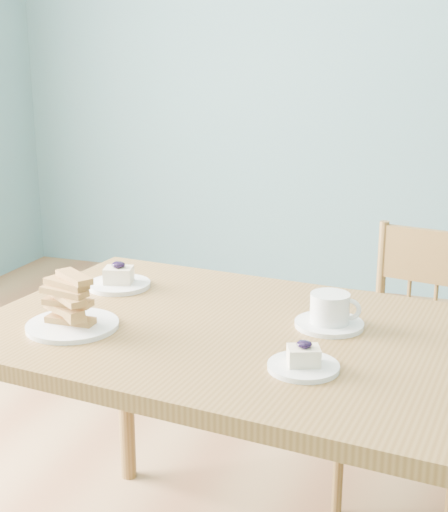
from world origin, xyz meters
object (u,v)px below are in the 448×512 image
Objects in this scene: dining_chair at (419,371)px; biscotti_plate at (72,310)px; cheesecake_plate_far at (119,281)px; cheesecake_plate_near at (304,362)px; coffee_cup at (330,313)px; dining_table at (272,364)px.

dining_chair is 1.03m from biscotti_plate.
biscotti_plate is (0.04, -0.29, 0.02)m from cheesecake_plate_far.
biscotti_plate is at bearing -125.49° from dining_chair.
cheesecake_plate_near is 0.54m from biscotti_plate.
coffee_cup is at bearing 89.33° from cheesecake_plate_near.
dining_chair is at bearing 26.58° from cheesecake_plate_far.
dining_chair is at bearing 68.47° from dining_table.
dining_chair reaches higher than dining_table.
coffee_cup reaches higher than cheesecake_plate_near.
dining_table is at bearing 124.22° from cheesecake_plate_near.
dining_table is at bearing -20.99° from cheesecake_plate_far.
cheesecake_plate_far is (-0.75, -0.38, 0.30)m from dining_chair.
cheesecake_plate_near is at bearing -92.82° from dining_chair.
coffee_cup is (0.11, 0.09, 0.10)m from dining_table.
dining_table is 0.20m from cheesecake_plate_near.
cheesecake_plate_near is 0.68× the size of biscotti_plate.
cheesecake_plate_far is at bearing 164.45° from dining_table.
cheesecake_plate_far is 0.30m from biscotti_plate.
dining_chair is 5.82× the size of cheesecake_plate_near.
biscotti_plate reaches higher than dining_chair.
cheesecake_plate_far reaches higher than cheesecake_plate_near.
dining_chair reaches higher than cheesecake_plate_far.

